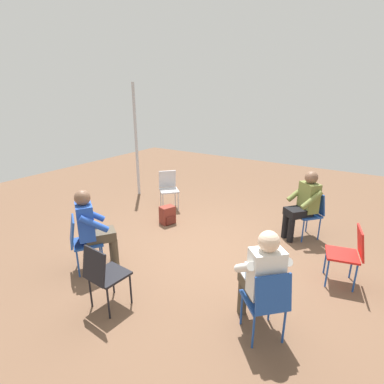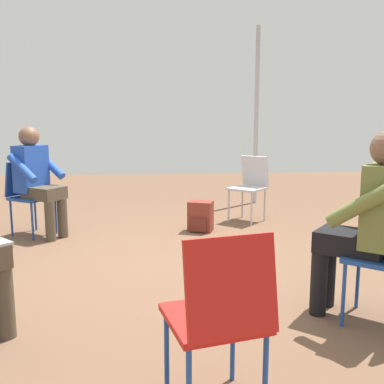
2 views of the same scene
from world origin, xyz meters
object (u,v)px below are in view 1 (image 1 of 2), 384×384
Objects in this scene: chair_northeast at (267,300)px; person_in_blue at (93,225)px; chair_east at (104,273)px; chair_northwest at (310,211)px; chair_southeast at (82,240)px; chair_southwest at (168,187)px; person_in_olive at (304,202)px; person_with_laptop at (261,274)px; backpack_near_laptop_user at (167,216)px; chair_north at (349,252)px.

person_in_blue reaches higher than chair_northeast.
chair_east is (0.60, -1.78, 0.00)m from chair_northeast.
chair_northwest is 3.71m from person_in_blue.
chair_southeast and chair_northwest have the same top height.
chair_southwest is at bearing 97.16° from chair_northeast.
chair_northwest is (-2.75, -0.18, 0.00)m from chair_northeast.
person_in_olive is (-2.62, -0.29, 0.20)m from chair_northeast.
chair_southeast is at bearing 89.43° from chair_northwest.
chair_east is at bearing 153.72° from chair_northeast.
person_in_blue is at bearing 89.07° from person_in_olive.
person_with_laptop is (2.63, 0.06, 0.20)m from chair_northwest.
person_in_blue is 1.93m from backpack_near_laptop_user.
chair_northwest is 0.69× the size of person_with_laptop.
chair_northwest is at bearing 82.81° from chair_southeast.
chair_southwest is 3.40m from chair_east.
chair_north is at bearing 162.46° from chair_northwest.
chair_east reaches higher than backpack_near_laptop_user.
chair_southwest is at bearing 118.19° from chair_east.
person_in_blue and person_in_olive have the same top height.
chair_northeast is 1.00× the size of chair_east.
chair_southeast is 0.69× the size of person_in_olive.
chair_southeast is 3.71m from person_in_olive.
person_with_laptop is at bearing 90.00° from chair_northeast.
chair_east is (0.41, 0.92, 0.00)m from chair_southeast.
backpack_near_laptop_user is (0.82, -2.40, -0.54)m from person_in_olive.
person_in_olive is (-3.22, 1.49, 0.20)m from chair_east.
chair_north is 3.29m from backpack_near_laptop_user.
backpack_near_laptop_user is at bearing 71.87° from chair_north.
chair_east is 0.69× the size of person_in_olive.
chair_east is at bearing 20.77° from backpack_near_laptop_user.
chair_northwest is (-3.34, 1.60, 0.00)m from chair_east.
person_with_laptop and person_in_olive have the same top height.
chair_northwest is (-1.20, -0.76, 0.00)m from chair_north.
chair_northeast is 1.65m from chair_north.
chair_northeast is at bearing 94.54° from chair_southwest.
chair_east is 2.58m from backpack_near_laptop_user.
chair_east is 3.70m from chair_northwest.
person_with_laptop is at bearing 37.37° from person_in_blue.
chair_east is 3.19m from chair_north.
person_in_blue is (2.55, 0.58, 0.20)m from chair_southwest.
person_in_blue reaches higher than chair_southeast.
chair_east is 1.00× the size of chair_north.
chair_southeast is 1.00× the size of chair_east.
person_in_olive is at bearing 51.58° from chair_northeast.
chair_southwest is 0.69× the size of person_in_blue.
person_with_laptop is at bearing 56.87° from backpack_near_laptop_user.
backpack_near_laptop_user is at bearing 60.83° from chair_northwest.
chair_northeast is at bearing -90.00° from person_with_laptop.
person_with_laptop is at bearing 40.28° from chair_southeast.
person_in_blue is (1.60, -3.19, 0.20)m from chair_north.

